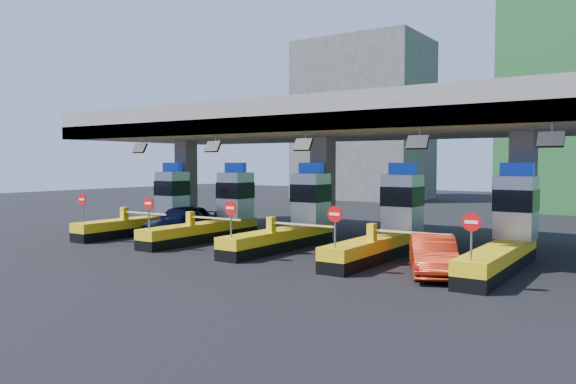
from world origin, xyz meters
The scene contains 10 objects.
ground centered at (0.00, 0.00, 0.00)m, with size 120.00×120.00×0.00m, color black.
toll_canopy centered at (0.00, 2.87, 6.13)m, with size 28.00×12.09×7.00m.
toll_lane_far_left centered at (-10.00, 0.28, 1.40)m, with size 4.43×8.00×4.16m.
toll_lane_left centered at (-5.00, 0.28, 1.40)m, with size 4.43×8.00×4.16m.
toll_lane_center centered at (0.00, 0.28, 1.40)m, with size 4.43×8.00×4.16m.
toll_lane_right centered at (5.00, 0.28, 1.40)m, with size 4.43×8.00×4.16m.
toll_lane_far_right centered at (10.00, 0.28, 1.40)m, with size 4.43×8.00×4.16m.
bg_building_concrete centered at (-14.00, 36.00, 9.00)m, with size 14.00×10.00×18.00m, color #4C4C49.
van centered at (-7.31, -0.14, 0.89)m, with size 2.10×5.22×1.78m, color black.
red_car centered at (8.06, -2.65, 0.74)m, with size 1.56×4.47×1.47m, color red.
Camera 1 is at (15.12, -22.72, 4.15)m, focal length 35.00 mm.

